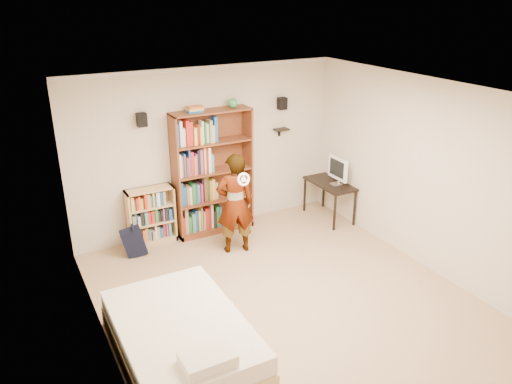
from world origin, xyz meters
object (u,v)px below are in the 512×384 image
at_px(computer_desk, 329,200).
at_px(daybed, 181,334).
at_px(person, 235,204).
at_px(tall_bookshelf, 213,173).
at_px(low_bookshelf, 151,216).

distance_m(computer_desk, daybed, 4.20).
bearing_deg(person, computer_desk, -158.45).
distance_m(tall_bookshelf, person, 0.85).
height_order(low_bookshelf, person, person).
bearing_deg(person, daybed, 63.17).
xyz_separation_m(low_bookshelf, person, (1.06, -0.86, 0.32)).
bearing_deg(tall_bookshelf, computer_desk, -14.53).
bearing_deg(computer_desk, low_bookshelf, 169.50).
xyz_separation_m(tall_bookshelf, daybed, (-1.59, -2.73, -0.73)).
distance_m(daybed, person, 2.54).
relative_size(tall_bookshelf, daybed, 1.02).
relative_size(computer_desk, person, 0.62).
bearing_deg(low_bookshelf, tall_bookshelf, -2.70).
height_order(low_bookshelf, daybed, low_bookshelf).
distance_m(tall_bookshelf, daybed, 3.24).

